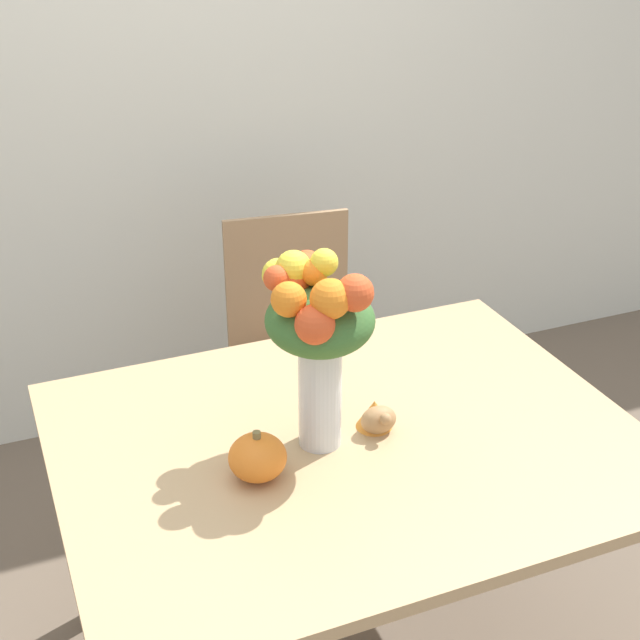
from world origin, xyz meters
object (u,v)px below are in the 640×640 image
at_px(flower_vase, 317,328).
at_px(turkey_figurine, 376,416).
at_px(pumpkin, 258,457).
at_px(dining_chair_near_window, 298,356).

bearing_deg(flower_vase, turkey_figurine, -0.14).
bearing_deg(flower_vase, pumpkin, -157.45).
distance_m(pumpkin, dining_chair_near_window, 1.03).
distance_m(flower_vase, turkey_figurine, 0.29).
bearing_deg(flower_vase, dining_chair_near_window, 71.92).
bearing_deg(dining_chair_near_window, flower_vase, -101.37).
xyz_separation_m(flower_vase, dining_chair_near_window, (0.27, 0.82, -0.55)).
bearing_deg(turkey_figurine, pumpkin, -167.75).
relative_size(turkey_figurine, dining_chair_near_window, 0.12).
distance_m(turkey_figurine, dining_chair_near_window, 0.88).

